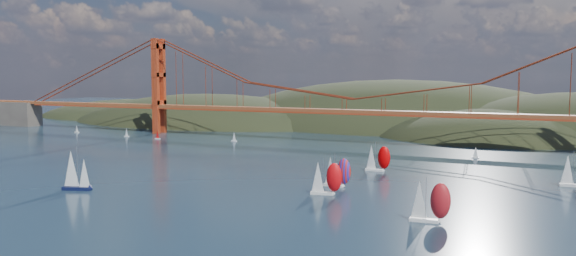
# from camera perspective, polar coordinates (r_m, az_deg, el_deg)

# --- Properties ---
(ground) EXTENTS (1200.00, 1200.00, 0.00)m
(ground) POSITION_cam_1_polar(r_m,az_deg,el_deg) (127.17, -21.61, -10.09)
(ground) COLOR black
(ground) RESTS_ON ground
(headlands) EXTENTS (725.00, 225.00, 96.00)m
(headlands) POSITION_cam_1_polar(r_m,az_deg,el_deg) (366.40, 18.44, -2.17)
(headlands) COLOR black
(headlands) RESTS_ON ground
(bridge) EXTENTS (552.00, 12.00, 55.00)m
(bridge) POSITION_cam_1_polar(r_m,az_deg,el_deg) (278.34, 6.40, 5.05)
(bridge) COLOR brown
(bridge) RESTS_ON ground
(sloop_navy) EXTENTS (8.71, 6.25, 12.82)m
(sloop_navy) POSITION_cam_1_polar(r_m,az_deg,el_deg) (174.35, -20.82, -4.08)
(sloop_navy) COLOR black
(sloop_navy) RESTS_ON ground
(racer_0) EXTENTS (9.12, 4.67, 10.25)m
(racer_0) POSITION_cam_1_polar(r_m,az_deg,el_deg) (157.07, 3.84, -5.05)
(racer_0) COLOR silver
(racer_0) RESTS_ON ground
(racer_1) EXTENTS (9.20, 4.07, 10.43)m
(racer_1) POSITION_cam_1_polar(r_m,az_deg,el_deg) (131.34, 14.15, -7.19)
(racer_1) COLOR white
(racer_1) RESTS_ON ground
(racer_3) EXTENTS (9.31, 4.49, 10.50)m
(racer_3) POSITION_cam_1_polar(r_m,az_deg,el_deg) (188.67, 27.20, -3.85)
(racer_3) COLOR silver
(racer_3) RESTS_ON ground
(racer_5) EXTENTS (8.75, 3.55, 10.07)m
(racer_5) POSITION_cam_1_polar(r_m,az_deg,el_deg) (197.86, 9.06, -3.01)
(racer_5) COLOR white
(racer_5) RESTS_ON ground
(racer_rwb) EXTENTS (8.67, 3.60, 9.92)m
(racer_rwb) POSITION_cam_1_polar(r_m,az_deg,el_deg) (168.57, 4.97, -4.41)
(racer_rwb) COLOR white
(racer_rwb) RESTS_ON ground
(distant_boat_0) EXTENTS (3.00, 2.00, 4.70)m
(distant_boat_0) POSITION_cam_1_polar(r_m,az_deg,el_deg) (354.93, -20.66, -0.05)
(distant_boat_0) COLOR silver
(distant_boat_0) RESTS_ON ground
(distant_boat_1) EXTENTS (3.00, 2.00, 4.70)m
(distant_boat_1) POSITION_cam_1_polar(r_m,az_deg,el_deg) (321.19, -16.08, -0.44)
(distant_boat_1) COLOR silver
(distant_boat_1) RESTS_ON ground
(distant_boat_2) EXTENTS (3.00, 2.00, 4.70)m
(distant_boat_2) POSITION_cam_1_polar(r_m,az_deg,el_deg) (305.36, -13.12, -0.65)
(distant_boat_2) COLOR silver
(distant_boat_2) RESTS_ON ground
(distant_boat_3) EXTENTS (3.00, 2.00, 4.70)m
(distant_boat_3) POSITION_cam_1_polar(r_m,az_deg,el_deg) (287.72, -5.50, -0.89)
(distant_boat_3) COLOR silver
(distant_boat_3) RESTS_ON ground
(distant_boat_8) EXTENTS (3.00, 2.00, 4.70)m
(distant_boat_8) POSITION_cam_1_polar(r_m,az_deg,el_deg) (238.98, 18.52, -2.37)
(distant_boat_8) COLOR silver
(distant_boat_8) RESTS_ON ground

